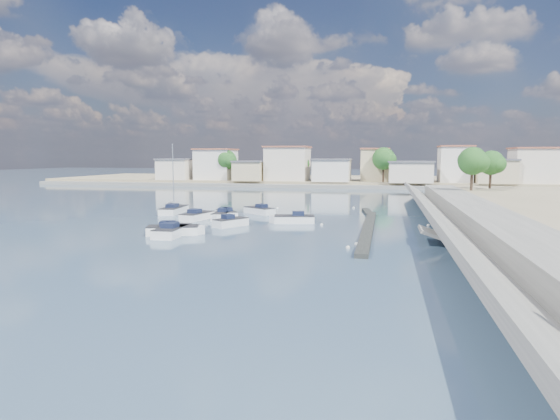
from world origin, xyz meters
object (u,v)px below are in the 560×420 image
motorboat_c (258,211)px  motorboat_f (226,214)px  motorboat_d (292,219)px  motorboat_e (198,216)px  motorboat_a (174,231)px  motorboat_h (176,231)px  sailboat (175,210)px  motorboat_b (232,223)px  motorboat_g (222,216)px

motorboat_c → motorboat_f: bearing=-121.5°
motorboat_d → motorboat_e: (-11.07, 0.45, 0.00)m
motorboat_a → motorboat_d: bearing=48.7°
motorboat_d → motorboat_h: (-8.98, -9.89, 0.00)m
motorboat_a → motorboat_c: size_ratio=1.24×
sailboat → motorboat_c: bearing=8.7°
motorboat_c → motorboat_h: (-3.17, -17.15, -0.00)m
motorboat_c → sailboat: (-10.63, -1.63, 0.03)m
motorboat_h → sailboat: bearing=115.7°
sailboat → motorboat_b: bearing=-40.6°
motorboat_b → motorboat_d: bearing=33.3°
motorboat_c → motorboat_b: bearing=-88.8°
motorboat_g → sailboat: sailboat is taller
motorboat_b → sailboat: bearing=139.4°
motorboat_a → motorboat_f: size_ratio=1.40×
motorboat_a → motorboat_h: same height
motorboat_c → motorboat_h: same height
motorboat_a → motorboat_f: 13.09m
motorboat_h → sailboat: 17.22m
sailboat → motorboat_e: bearing=-44.0°
motorboat_c → motorboat_g: 6.71m
motorboat_f → motorboat_g: bearing=-87.5°
motorboat_g → sailboat: 9.16m
motorboat_f → sailboat: 8.38m
motorboat_b → sailboat: size_ratio=0.44×
motorboat_b → sailboat: 14.29m
motorboat_d → motorboat_h: bearing=-132.3°
motorboat_b → motorboat_h: (-3.40, -6.22, 0.00)m
motorboat_b → motorboat_d: (5.59, 3.67, -0.00)m
motorboat_e → motorboat_g: (2.60, 0.65, 0.00)m
motorboat_a → motorboat_b: bearing=62.4°
motorboat_h → motorboat_b: bearing=61.3°
motorboat_e → motorboat_h: same height
motorboat_f → motorboat_h: size_ratio=0.77×
motorboat_a → motorboat_g: bearing=87.2°
motorboat_f → motorboat_h: (-0.44, -12.69, 0.00)m
motorboat_g → motorboat_h: 11.00m
motorboat_a → motorboat_c: bearing=79.6°
motorboat_g → motorboat_e: bearing=-165.9°
motorboat_b → motorboat_f: same height
motorboat_h → motorboat_g: bearing=87.3°
motorboat_a → motorboat_e: (-2.04, 10.73, -0.00)m
motorboat_f → motorboat_g: size_ratio=0.85×
motorboat_b → motorboat_c: size_ratio=0.88×
motorboat_e → motorboat_h: bearing=-78.6°
motorboat_d → sailboat: 17.38m
motorboat_d → motorboat_g: size_ratio=1.05×
motorboat_a → motorboat_g: 11.39m
motorboat_c → motorboat_d: size_ratio=0.92×
motorboat_b → motorboat_c: (-0.23, 10.93, 0.00)m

